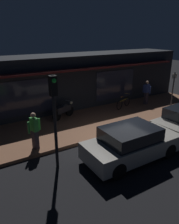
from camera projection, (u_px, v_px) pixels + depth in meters
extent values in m
plane|color=black|center=(125.00, 144.00, 10.30)|extent=(60.00, 60.00, 0.00)
cube|color=brown|center=(91.00, 122.00, 12.68)|extent=(18.00, 4.00, 0.15)
cube|color=black|center=(65.00, 82.00, 14.82)|extent=(18.00, 2.80, 3.60)
cube|color=#262838|center=(25.00, 98.00, 12.22)|extent=(3.20, 0.04, 2.00)
cube|color=#262838|center=(115.00, 85.00, 15.34)|extent=(3.20, 0.04, 2.00)
cube|color=#591919|center=(76.00, 70.00, 13.13)|extent=(16.20, 0.50, 0.12)
cylinder|color=black|center=(57.00, 116.00, 12.47)|extent=(0.60, 0.34, 0.60)
cylinder|color=black|center=(70.00, 111.00, 13.30)|extent=(0.60, 0.34, 0.60)
cube|color=black|center=(63.00, 109.00, 12.79)|extent=(1.12, 0.67, 0.36)
ellipsoid|color=black|center=(65.00, 105.00, 12.83)|extent=(0.50, 0.39, 0.20)
sphere|color=#F9EDB7|center=(71.00, 103.00, 13.26)|extent=(0.18, 0.18, 0.18)
cylinder|color=gray|center=(69.00, 101.00, 13.05)|extent=(0.23, 0.52, 0.03)
torus|color=black|center=(120.00, 105.00, 14.33)|extent=(0.64, 0.26, 0.66)
torus|color=black|center=(127.00, 101.00, 15.05)|extent=(0.64, 0.26, 0.66)
cube|color=#B78C2D|center=(124.00, 100.00, 14.61)|extent=(0.86, 0.34, 0.06)
cube|color=brown|center=(122.00, 97.00, 14.34)|extent=(0.22, 0.14, 0.06)
cylinder|color=#B78C2D|center=(127.00, 94.00, 14.80)|extent=(0.16, 0.40, 0.02)
cube|color=#28232D|center=(35.00, 139.00, 9.48)|extent=(0.26, 0.32, 0.85)
cube|color=#2D8C38|center=(34.00, 124.00, 9.23)|extent=(0.31, 0.42, 0.58)
sphere|color=tan|center=(33.00, 115.00, 9.09)|extent=(0.22, 0.22, 0.22)
cylinder|color=#2D8C38|center=(39.00, 124.00, 9.43)|extent=(0.11, 0.11, 0.52)
cylinder|color=#2D8C38|center=(29.00, 128.00, 9.08)|extent=(0.11, 0.11, 0.52)
cube|color=#28232D|center=(146.00, 98.00, 15.45)|extent=(0.32, 0.27, 0.85)
cube|color=navy|center=(147.00, 88.00, 15.20)|extent=(0.43, 0.32, 0.58)
sphere|color=tan|center=(147.00, 82.00, 15.06)|extent=(0.22, 0.22, 0.22)
cylinder|color=navy|center=(150.00, 90.00, 15.06)|extent=(0.11, 0.11, 0.52)
cylinder|color=navy|center=(143.00, 89.00, 15.39)|extent=(0.11, 0.11, 0.52)
cylinder|color=#47474C|center=(173.00, 90.00, 14.49)|extent=(0.09, 0.09, 2.40)
cube|color=beige|center=(175.00, 76.00, 14.17)|extent=(0.44, 0.03, 0.30)
cylinder|color=black|center=(55.00, 125.00, 7.92)|extent=(0.12, 0.12, 3.60)
cube|color=black|center=(53.00, 86.00, 7.42)|extent=(0.24, 0.24, 0.70)
sphere|color=#1ED838|center=(54.00, 81.00, 7.25)|extent=(0.16, 0.16, 0.16)
cylinder|color=black|center=(142.00, 136.00, 10.32)|extent=(0.64, 0.22, 0.64)
cylinder|color=black|center=(169.00, 151.00, 9.07)|extent=(0.64, 0.22, 0.64)
cylinder|color=black|center=(94.00, 152.00, 9.00)|extent=(0.64, 0.22, 0.64)
cylinder|color=black|center=(118.00, 171.00, 7.75)|extent=(0.64, 0.22, 0.64)
cube|color=#9E998E|center=(132.00, 146.00, 8.96)|extent=(4.11, 1.77, 0.68)
cube|color=black|center=(130.00, 135.00, 8.70)|extent=(2.21, 1.61, 0.64)
cylinder|color=black|center=(159.00, 128.00, 11.19)|extent=(0.65, 0.27, 0.64)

